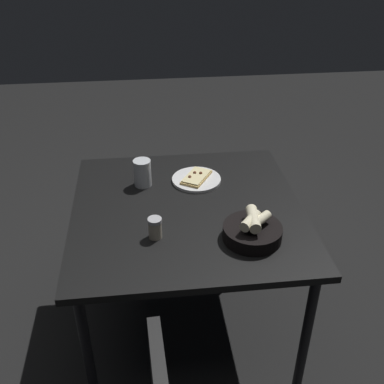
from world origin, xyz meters
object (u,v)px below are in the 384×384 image
(pizza_plate, at_px, (196,179))
(bread_basket, at_px, (253,230))
(pepper_shaker, at_px, (155,229))
(dining_table, at_px, (187,220))
(beer_glass, at_px, (143,174))

(pizza_plate, xyz_separation_m, bread_basket, (-0.45, -0.16, 0.03))
(pizza_plate, bearing_deg, pepper_shaker, 152.67)
(dining_table, height_order, pepper_shaker, pepper_shaker)
(pizza_plate, bearing_deg, beer_glass, 91.47)
(pizza_plate, height_order, beer_glass, beer_glass)
(dining_table, bearing_deg, bread_basket, -136.99)
(dining_table, xyz_separation_m, pepper_shaker, (-0.19, 0.14, 0.10))
(pizza_plate, distance_m, pepper_shaker, 0.46)
(pepper_shaker, bearing_deg, pizza_plate, -27.33)
(dining_table, height_order, bread_basket, bread_basket)
(beer_glass, distance_m, pepper_shaker, 0.40)
(bread_basket, relative_size, pepper_shaker, 2.64)
(dining_table, distance_m, pepper_shaker, 0.26)
(pizza_plate, xyz_separation_m, pepper_shaker, (-0.40, 0.21, 0.03))
(beer_glass, xyz_separation_m, pepper_shaker, (-0.40, -0.04, -0.02))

